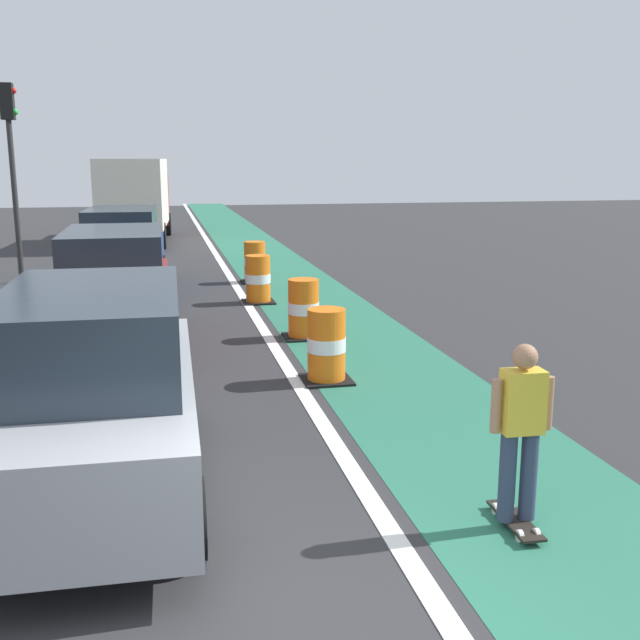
% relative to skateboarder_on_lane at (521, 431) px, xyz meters
% --- Properties ---
extents(bike_lane_strip, '(2.50, 80.00, 0.01)m').
position_rel_skateboarder_on_lane_xyz_m(bike_lane_strip, '(0.38, 10.59, -0.91)').
color(bike_lane_strip, '#286B51').
rests_on(bike_lane_strip, ground).
extents(lane_divider_stripe, '(0.20, 80.00, 0.01)m').
position_rel_skateboarder_on_lane_xyz_m(lane_divider_stripe, '(-1.12, 10.59, -0.91)').
color(lane_divider_stripe, silver).
rests_on(lane_divider_stripe, ground).
extents(skateboarder_on_lane, '(0.57, 0.81, 1.69)m').
position_rel_skateboarder_on_lane_xyz_m(skateboarder_on_lane, '(0.00, 0.00, 0.00)').
color(skateboarder_on_lane, black).
rests_on(skateboarder_on_lane, ground).
extents(parked_suv_nearest, '(1.98, 4.63, 2.04)m').
position_rel_skateboarder_on_lane_xyz_m(parked_suv_nearest, '(-3.67, 1.52, 0.12)').
color(parked_suv_nearest, '#9EA0A5').
rests_on(parked_suv_nearest, ground).
extents(parked_suv_second, '(1.93, 4.61, 2.04)m').
position_rel_skateboarder_on_lane_xyz_m(parked_suv_second, '(-3.79, 7.64, 0.12)').
color(parked_suv_second, maroon).
rests_on(parked_suv_second, ground).
extents(parked_suv_third, '(2.06, 4.67, 2.04)m').
position_rel_skateboarder_on_lane_xyz_m(parked_suv_third, '(-3.90, 13.55, 0.12)').
color(parked_suv_third, navy).
rests_on(parked_suv_third, ground).
extents(traffic_barrel_front, '(0.73, 0.73, 1.09)m').
position_rel_skateboarder_on_lane_xyz_m(traffic_barrel_front, '(-0.67, 4.77, -0.38)').
color(traffic_barrel_front, orange).
rests_on(traffic_barrel_front, ground).
extents(traffic_barrel_mid, '(0.73, 0.73, 1.09)m').
position_rel_skateboarder_on_lane_xyz_m(traffic_barrel_mid, '(-0.48, 7.54, -0.38)').
color(traffic_barrel_mid, orange).
rests_on(traffic_barrel_mid, ground).
extents(traffic_barrel_back, '(0.73, 0.73, 1.09)m').
position_rel_skateboarder_on_lane_xyz_m(traffic_barrel_back, '(-0.84, 11.15, -0.38)').
color(traffic_barrel_back, orange).
rests_on(traffic_barrel_back, ground).
extents(traffic_barrel_far, '(0.73, 0.73, 1.09)m').
position_rel_skateboarder_on_lane_xyz_m(traffic_barrel_far, '(-0.55, 14.05, -0.38)').
color(traffic_barrel_far, orange).
rests_on(traffic_barrel_far, ground).
extents(delivery_truck_down_block, '(2.71, 7.71, 3.23)m').
position_rel_skateboarder_on_lane_xyz_m(delivery_truck_down_block, '(-3.82, 24.69, 0.94)').
color(delivery_truck_down_block, silver).
rests_on(delivery_truck_down_block, ground).
extents(traffic_light_corner, '(0.41, 0.32, 5.10)m').
position_rel_skateboarder_on_lane_xyz_m(traffic_light_corner, '(-6.61, 15.21, 2.59)').
color(traffic_light_corner, '#2D2D2D').
rests_on(traffic_light_corner, ground).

